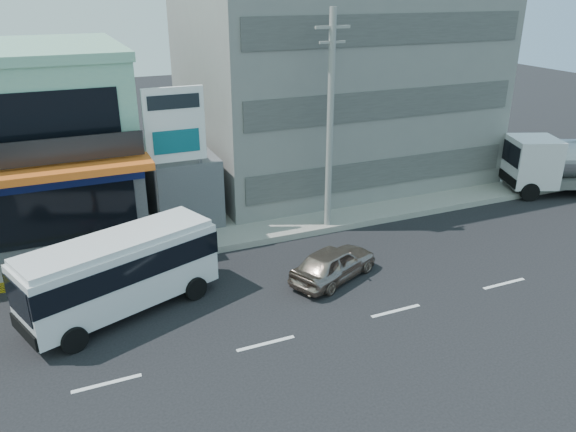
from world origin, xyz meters
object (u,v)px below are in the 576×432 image
object	(u,v)px
minibus	(120,268)
tanker_truck	(575,164)
satellite_dish	(180,152)
sedan	(334,263)
billboard	(175,133)
concrete_building	(332,57)
utility_pole_near	(330,123)
motorcycle_rider	(112,265)

from	to	relation	value
minibus	tanker_truck	world-z (taller)	tanker_truck
satellite_dish	sedan	size ratio (longest dim) A/B	0.37
billboard	tanker_truck	bearing A→B (deg)	-6.86
minibus	concrete_building	bearing A→B (deg)	38.69
satellite_dish	utility_pole_near	world-z (taller)	utility_pole_near
minibus	tanker_truck	xyz separation A→B (m)	(24.82, 2.77, -0.01)
billboard	utility_pole_near	distance (m)	6.75
concrete_building	tanker_truck	distance (m)	14.74
billboard	tanker_truck	xyz separation A→B (m)	(21.41, -2.57, -3.23)
billboard	minibus	size ratio (longest dim) A/B	0.96
concrete_building	minibus	xyz separation A→B (m)	(-13.91, -11.14, -5.29)
utility_pole_near	sedan	bearing A→B (deg)	-114.08
billboard	sedan	bearing A→B (deg)	-53.68
tanker_truck	utility_pole_near	bearing A→B (deg)	177.02
billboard	tanker_truck	distance (m)	21.80
sedan	minibus	bearing A→B (deg)	59.27
satellite_dish	billboard	xyz separation A→B (m)	(-0.50, -1.80, 1.35)
satellite_dish	utility_pole_near	xyz separation A→B (m)	(6.00, -3.60, 1.57)
tanker_truck	motorcycle_rider	world-z (taller)	tanker_truck
billboard	minibus	xyz separation A→B (m)	(-3.41, -5.34, -3.22)
billboard	sedan	xyz separation A→B (m)	(4.54, -6.18, -4.24)
utility_pole_near	tanker_truck	xyz separation A→B (m)	(14.91, -0.77, -3.45)
utility_pole_near	motorcycle_rider	world-z (taller)	utility_pole_near
billboard	minibus	bearing A→B (deg)	-122.58
concrete_building	utility_pole_near	bearing A→B (deg)	-117.76
minibus	tanker_truck	size ratio (longest dim) A/B	0.86
sedan	tanker_truck	size ratio (longest dim) A/B	0.48
motorcycle_rider	tanker_truck	bearing A→B (deg)	0.73
motorcycle_rider	sedan	bearing A→B (deg)	-22.23
billboard	motorcycle_rider	world-z (taller)	billboard
concrete_building	sedan	bearing A→B (deg)	-116.44
minibus	satellite_dish	bearing A→B (deg)	61.28
sedan	satellite_dish	bearing A→B (deg)	2.15
sedan	motorcycle_rider	xyz separation A→B (m)	(-8.04, 3.29, -0.01)
billboard	sedan	world-z (taller)	billboard
utility_pole_near	minibus	size ratio (longest dim) A/B	1.39
satellite_dish	utility_pole_near	size ratio (longest dim) A/B	0.15
concrete_building	motorcycle_rider	xyz separation A→B (m)	(-14.00, -8.69, -6.32)
minibus	utility_pole_near	bearing A→B (deg)	19.66
tanker_truck	concrete_building	bearing A→B (deg)	142.48
concrete_building	tanker_truck	world-z (taller)	concrete_building
concrete_building	tanker_truck	bearing A→B (deg)	-37.52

